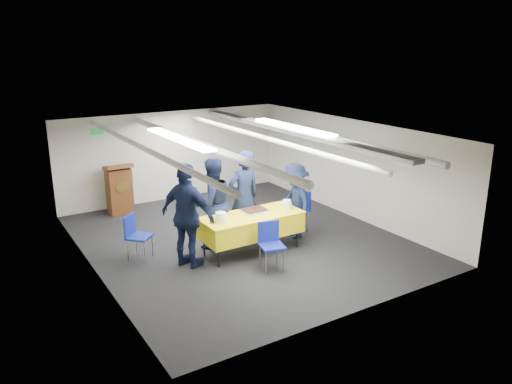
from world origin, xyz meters
The scene contains 14 objects.
ground centered at (0.00, 0.00, 0.00)m, with size 7.00×7.00×0.00m, color black.
room_shell centered at (0.09, 0.41, 1.81)m, with size 6.00×7.00×2.30m.
serving_table centered at (-0.13, -0.66, 0.56)m, with size 2.02×0.85×0.77m.
sheet_cake centered at (-0.02, -0.59, 0.81)m, with size 0.46×0.36×0.08m.
plate_stack_left centered at (-0.82, -0.71, 0.86)m, with size 0.24×0.24×0.18m.
plate_stack_right centered at (0.67, -0.71, 0.85)m, with size 0.21×0.21×0.17m.
podium centered at (-1.60, 3.05, 0.61)m, with size 0.62×0.53×1.25m.
chair_near centered at (-0.22, -1.47, 0.53)m, with size 0.51×0.51×0.87m.
chair_right centered at (1.41, -0.18, 0.53)m, with size 0.56×0.56×0.87m.
chair_left centered at (-2.17, 0.22, 0.53)m, with size 0.59×0.59×0.87m.
sailor_a centered at (0.00, -0.15, 0.97)m, with size 0.70×0.46×1.93m, color black.
sailor_b centered at (-0.66, -0.03, 0.92)m, with size 0.89×0.69×1.83m, color black.
sailor_c centered at (-1.45, -0.62, 0.97)m, with size 1.14×0.47×1.95m, color black.
sailor_d centered at (1.05, -0.46, 0.80)m, with size 1.03×0.59×1.59m, color black.
Camera 1 is at (-4.87, -8.47, 3.95)m, focal length 35.00 mm.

